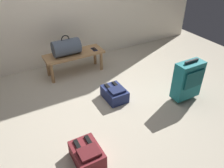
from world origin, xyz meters
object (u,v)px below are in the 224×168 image
at_px(suitcase_upright_teal, 188,80).
at_px(backpack_maroon, 87,154).
at_px(cell_phone, 94,49).
at_px(backpack_navy, 115,93).
at_px(duffel_bag_slate, 66,47).
at_px(bench, 74,56).

height_order(suitcase_upright_teal, backpack_maroon, suitcase_upright_teal).
height_order(cell_phone, backpack_navy, cell_phone).
distance_m(duffel_bag_slate, backpack_maroon, 1.90).
distance_m(backpack_navy, backpack_maroon, 1.13).
height_order(bench, backpack_maroon, bench).
xyz_separation_m(bench, duffel_bag_slate, (-0.12, 0.00, 0.19)).
bearing_deg(bench, backpack_navy, -77.88).
bearing_deg(backpack_maroon, backpack_navy, 45.45).
height_order(cell_phone, backpack_maroon, cell_phone).
bearing_deg(backpack_navy, cell_phone, 81.62).
bearing_deg(duffel_bag_slate, suitcase_upright_teal, -50.59).
bearing_deg(bench, duffel_bag_slate, 180.00).
distance_m(bench, duffel_bag_slate, 0.22).
xyz_separation_m(bench, cell_phone, (0.36, -0.04, 0.06)).
height_order(bench, backpack_navy, bench).
relative_size(duffel_bag_slate, backpack_maroon, 1.16).
xyz_separation_m(duffel_bag_slate, suitcase_upright_teal, (1.23, -1.50, -0.18)).
relative_size(backpack_navy, backpack_maroon, 1.00).
height_order(bench, suitcase_upright_teal, suitcase_upright_teal).
distance_m(duffel_bag_slate, cell_phone, 0.49).
xyz_separation_m(duffel_bag_slate, backpack_maroon, (-0.46, -1.80, -0.41)).
xyz_separation_m(suitcase_upright_teal, backpack_maroon, (-1.69, -0.31, -0.23)).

